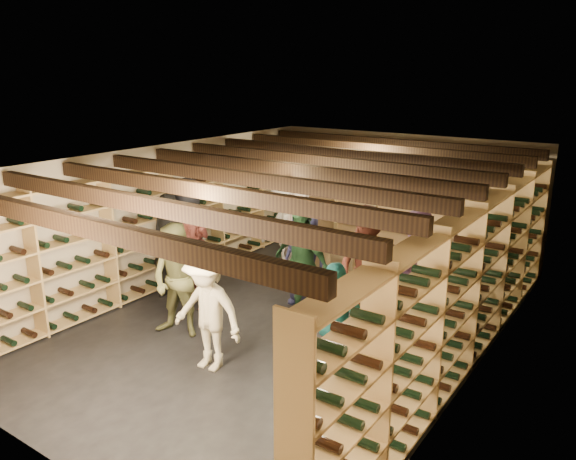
{
  "coord_description": "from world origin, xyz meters",
  "views": [
    {
      "loc": [
        4.4,
        -6.46,
        3.62
      ],
      "look_at": [
        -0.21,
        0.2,
        1.29
      ],
      "focal_mm": 35.0,
      "sensor_mm": 36.0,
      "label": 1
    }
  ],
  "objects_px": {
    "crate_stack_right": "(346,262)",
    "person_11": "(416,265)",
    "crate_stack_left": "(319,248)",
    "person_8": "(367,275)",
    "person_9": "(286,231)",
    "person_12": "(467,269)",
    "person_7": "(298,239)",
    "person_5": "(195,260)",
    "crate_loose": "(354,274)",
    "person_1": "(169,247)",
    "person_2": "(178,281)",
    "person_3": "(208,311)",
    "person_10": "(301,263)",
    "person_0": "(188,233)",
    "person_4": "(334,324)",
    "person_6": "(305,256)"
  },
  "relations": [
    {
      "from": "person_6",
      "to": "person_10",
      "type": "relative_size",
      "value": 0.92
    },
    {
      "from": "crate_stack_right",
      "to": "person_11",
      "type": "relative_size",
      "value": 0.32
    },
    {
      "from": "person_11",
      "to": "person_9",
      "type": "bearing_deg",
      "value": 156.59
    },
    {
      "from": "person_9",
      "to": "person_11",
      "type": "height_order",
      "value": "person_9"
    },
    {
      "from": "person_4",
      "to": "person_8",
      "type": "distance_m",
      "value": 1.23
    },
    {
      "from": "crate_loose",
      "to": "person_1",
      "type": "distance_m",
      "value": 3.32
    },
    {
      "from": "person_9",
      "to": "person_10",
      "type": "relative_size",
      "value": 1.02
    },
    {
      "from": "crate_stack_right",
      "to": "person_1",
      "type": "xyz_separation_m",
      "value": [
        -1.87,
        -2.53,
        0.62
      ]
    },
    {
      "from": "crate_stack_left",
      "to": "person_4",
      "type": "xyz_separation_m",
      "value": [
        2.34,
        -3.49,
        0.42
      ]
    },
    {
      "from": "crate_loose",
      "to": "person_4",
      "type": "xyz_separation_m",
      "value": [
        1.45,
        -3.23,
        0.68
      ]
    },
    {
      "from": "crate_stack_right",
      "to": "person_0",
      "type": "relative_size",
      "value": 0.28
    },
    {
      "from": "crate_stack_right",
      "to": "person_8",
      "type": "distance_m",
      "value": 2.63
    },
    {
      "from": "crate_stack_left",
      "to": "person_6",
      "type": "xyz_separation_m",
      "value": [
        0.76,
        -1.68,
        0.46
      ]
    },
    {
      "from": "crate_stack_left",
      "to": "crate_loose",
      "type": "xyz_separation_m",
      "value": [
        0.89,
        -0.26,
        -0.25
      ]
    },
    {
      "from": "person_7",
      "to": "crate_loose",
      "type": "bearing_deg",
      "value": 66.88
    },
    {
      "from": "person_2",
      "to": "person_6",
      "type": "xyz_separation_m",
      "value": [
        0.83,
        1.94,
        -0.02
      ]
    },
    {
      "from": "person_8",
      "to": "person_12",
      "type": "bearing_deg",
      "value": 66.04
    },
    {
      "from": "crate_loose",
      "to": "person_6",
      "type": "distance_m",
      "value": 1.6
    },
    {
      "from": "person_11",
      "to": "person_4",
      "type": "bearing_deg",
      "value": -109.4
    },
    {
      "from": "person_1",
      "to": "person_9",
      "type": "height_order",
      "value": "person_9"
    },
    {
      "from": "person_10",
      "to": "person_12",
      "type": "xyz_separation_m",
      "value": [
        2.07,
        1.22,
        -0.03
      ]
    },
    {
      "from": "crate_stack_right",
      "to": "person_2",
      "type": "height_order",
      "value": "person_2"
    },
    {
      "from": "person_2",
      "to": "person_7",
      "type": "relative_size",
      "value": 0.91
    },
    {
      "from": "crate_loose",
      "to": "person_1",
      "type": "relative_size",
      "value": 0.29
    },
    {
      "from": "person_2",
      "to": "person_3",
      "type": "distance_m",
      "value": 1.06
    },
    {
      "from": "person_0",
      "to": "person_2",
      "type": "xyz_separation_m",
      "value": [
        1.21,
        -1.42,
        -0.14
      ]
    },
    {
      "from": "person_7",
      "to": "person_10",
      "type": "height_order",
      "value": "person_7"
    },
    {
      "from": "crate_stack_left",
      "to": "person_8",
      "type": "xyz_separation_m",
      "value": [
        2.15,
        -2.29,
        0.61
      ]
    },
    {
      "from": "crate_stack_right",
      "to": "crate_loose",
      "type": "distance_m",
      "value": 0.26
    },
    {
      "from": "crate_stack_right",
      "to": "person_7",
      "type": "bearing_deg",
      "value": -108.75
    },
    {
      "from": "crate_stack_right",
      "to": "person_12",
      "type": "bearing_deg",
      "value": -17.39
    },
    {
      "from": "person_4",
      "to": "person_6",
      "type": "relative_size",
      "value": 0.96
    },
    {
      "from": "person_3",
      "to": "person_5",
      "type": "xyz_separation_m",
      "value": [
        -1.5,
        1.35,
        -0.02
      ]
    },
    {
      "from": "person_0",
      "to": "person_6",
      "type": "relative_size",
      "value": 1.2
    },
    {
      "from": "crate_stack_right",
      "to": "person_8",
      "type": "xyz_separation_m",
      "value": [
        1.45,
        -2.08,
        0.7
      ]
    },
    {
      "from": "crate_stack_right",
      "to": "person_12",
      "type": "height_order",
      "value": "person_12"
    },
    {
      "from": "person_4",
      "to": "person_6",
      "type": "bearing_deg",
      "value": 134.81
    },
    {
      "from": "crate_stack_left",
      "to": "person_7",
      "type": "xyz_separation_m",
      "value": [
        0.35,
        -1.25,
        0.55
      ]
    },
    {
      "from": "person_3",
      "to": "person_10",
      "type": "height_order",
      "value": "person_10"
    },
    {
      "from": "person_0",
      "to": "person_4",
      "type": "relative_size",
      "value": 1.25
    },
    {
      "from": "person_10",
      "to": "person_12",
      "type": "distance_m",
      "value": 2.41
    },
    {
      "from": "person_3",
      "to": "person_4",
      "type": "bearing_deg",
      "value": 18.28
    },
    {
      "from": "person_5",
      "to": "person_9",
      "type": "height_order",
      "value": "person_9"
    },
    {
      "from": "person_8",
      "to": "person_12",
      "type": "height_order",
      "value": "person_8"
    },
    {
      "from": "crate_stack_right",
      "to": "person_12",
      "type": "distance_m",
      "value": 2.57
    },
    {
      "from": "person_7",
      "to": "person_5",
      "type": "bearing_deg",
      "value": -117.49
    },
    {
      "from": "person_8",
      "to": "person_12",
      "type": "distance_m",
      "value": 1.63
    },
    {
      "from": "person_2",
      "to": "person_11",
      "type": "relative_size",
      "value": 0.96
    },
    {
      "from": "person_8",
      "to": "person_9",
      "type": "height_order",
      "value": "person_8"
    },
    {
      "from": "person_1",
      "to": "person_10",
      "type": "height_order",
      "value": "person_1"
    }
  ]
}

